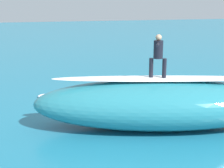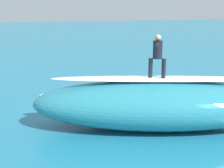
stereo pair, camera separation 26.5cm
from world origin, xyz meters
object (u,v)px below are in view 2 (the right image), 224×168
object	(u,v)px
surfer_riding	(158,53)
surfer_paddling	(75,103)
surfboard_riding	(157,79)
surfboard_paddling	(76,106)

from	to	relation	value
surfer_riding	surfer_paddling	size ratio (longest dim) A/B	1.03
surfboard_riding	surfer_paddling	xyz separation A→B (m)	(2.41, -3.07, -1.61)
surfer_riding	surfboard_paddling	world-z (taller)	surfer_riding
surfboard_riding	surfer_riding	world-z (taller)	surfer_riding
surfboard_riding	surfer_riding	distance (m)	0.90
surfer_riding	surfboard_paddling	xyz separation A→B (m)	(2.34, -3.17, -2.66)
surfboard_riding	surfboard_paddling	world-z (taller)	surfboard_riding
surfboard_paddling	surfer_riding	bearing A→B (deg)	-109.10
surfboard_riding	surfer_riding	size ratio (longest dim) A/B	1.25
surfboard_riding	surfer_riding	xyz separation A→B (m)	(-0.00, -0.00, 0.90)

